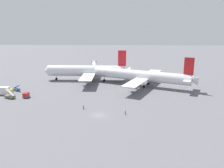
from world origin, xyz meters
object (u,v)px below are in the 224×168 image
Objects in this scene: gse_catering_truck_tall at (6,91)px; ground_crew_wing_walker_right at (125,112)px; airliner_at_gate_left at (87,71)px; jet_bridge at (94,64)px; airliner_being_pushed at (141,76)px; pushback_tug at (85,77)px; gse_stair_truck_yellow at (10,96)px; ground_crew_marshaller_foreground at (84,107)px; gse_belt_loader_portside at (16,89)px; gse_container_dolly_flat at (26,95)px.

gse_catering_truck_tall is 56.81m from ground_crew_wing_walker_right.
jet_bridge is at bearing 88.41° from airliner_at_gate_left.
pushback_tug is at bearing 155.33° from airliner_being_pushed.
airliner_at_gate_left reaches higher than pushback_tug.
gse_catering_truck_tall is at bearing 128.46° from gse_stair_truck_yellow.
gse_catering_truck_tall is (-60.80, -17.99, -3.42)m from airliner_being_pushed.
airliner_at_gate_left is 6.01× the size of pushback_tug.
gse_belt_loader_portside is at bearing 145.81° from ground_crew_marshaller_foreground.
airliner_at_gate_left is 2.42× the size of jet_bridge.
jet_bridge is (31.34, 52.27, 3.40)m from gse_belt_loader_portside.
airliner_at_gate_left reaches higher than ground_crew_marshaller_foreground.
pushback_tug is 49.57m from ground_crew_marshaller_foreground.
ground_crew_marshaller_foreground is (26.55, -13.46, -0.28)m from gse_container_dolly_flat.
airliner_at_gate_left is 47.20m from ground_crew_marshaller_foreground.
jet_bridge is (0.82, 29.57, -1.11)m from airliner_at_gate_left.
jet_bridge is at bearing 59.05° from gse_belt_loader_portside.
gse_stair_truck_yellow reaches higher than ground_crew_marshaller_foreground.
jet_bridge is at bearing 65.76° from gse_stair_truck_yellow.
ground_crew_wing_walker_right is at bearing -76.74° from jet_bridge.
gse_stair_truck_yellow is at bearing 160.46° from ground_crew_wing_walker_right.
jet_bridge is at bearing 85.08° from pushback_tug.
airliner_at_gate_left is 28.11× the size of ground_crew_marshaller_foreground.
gse_catering_truck_tall is at bearing -104.64° from gse_belt_loader_portside.
gse_belt_loader_portside is at bearing -143.37° from airliner_at_gate_left.
ground_crew_wing_walker_right is (21.49, -54.11, -0.44)m from pushback_tug.
gse_belt_loader_portside is 0.94× the size of gse_stair_truck_yellow.
gse_catering_truck_tall is at bearing 154.93° from ground_crew_marshaller_foreground.
gse_belt_loader_portside reaches higher than ground_crew_wing_walker_right.
gse_container_dolly_flat is at bearing 11.93° from gse_stair_truck_yellow.
gse_container_dolly_flat is at bearing -109.71° from jet_bridge.
jet_bridge is at bearing 103.26° from ground_crew_wing_walker_right.
ground_crew_wing_walker_right is 83.55m from jet_bridge.
jet_bridge is at bearing 60.69° from gse_catering_truck_tall.
pushback_tug is at bearing 60.52° from gse_container_dolly_flat.
gse_belt_loader_portside is (-8.82, 10.58, -0.35)m from gse_container_dolly_flat.
pushback_tug reaches higher than gse_belt_loader_portside.
pushback_tug is 2.50× the size of gse_container_dolly_flat.
ground_crew_wing_walker_right is (52.24, -22.32, -0.92)m from gse_catering_truck_tall.
airliner_being_pushed is at bearing 16.48° from gse_catering_truck_tall.
gse_catering_truck_tall reaches higher than pushback_tug.
airliner_at_gate_left is 30.73m from airliner_being_pushed.
gse_container_dolly_flat is 1.99× the size of ground_crew_wing_walker_right.
gse_container_dolly_flat is (-21.70, -33.28, -4.16)m from airliner_at_gate_left.
gse_belt_loader_portside is (-29.00, -25.12, -0.45)m from pushback_tug.
gse_belt_loader_portside reaches higher than ground_crew_marshaller_foreground.
pushback_tug is 4.97× the size of ground_crew_wing_walker_right.
airliner_being_pushed is at bearing 22.32° from gse_stair_truck_yellow.
pushback_tug is 4.68× the size of ground_crew_marshaller_foreground.
ground_crew_wing_walker_right is (41.67, -18.41, -0.34)m from gse_container_dolly_flat.
gse_catering_truck_tall reaches higher than gse_belt_loader_portside.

